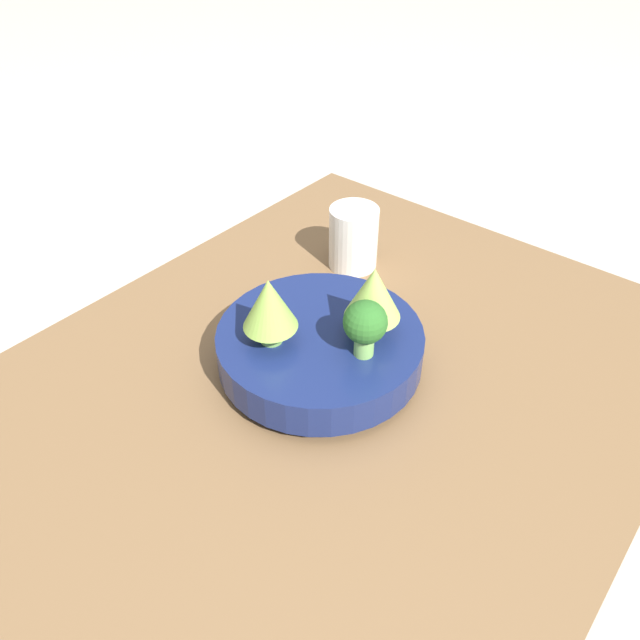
{
  "coord_description": "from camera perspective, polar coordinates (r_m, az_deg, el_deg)",
  "views": [
    {
      "loc": [
        -0.45,
        -0.36,
        0.62
      ],
      "look_at": [
        0.03,
        0.03,
        0.13
      ],
      "focal_mm": 35.0,
      "sensor_mm": 36.0,
      "label": 1
    }
  ],
  "objects": [
    {
      "name": "ground_plane",
      "position": [
        0.84,
        0.27,
        -8.24
      ],
      "size": [
        6.0,
        6.0,
        0.0
      ],
      "primitive_type": "plane",
      "color": "#ADA89E"
    },
    {
      "name": "table",
      "position": [
        0.83,
        0.27,
        -7.19
      ],
      "size": [
        0.99,
        0.77,
        0.04
      ],
      "color": "brown",
      "rests_on": "ground_plane"
    },
    {
      "name": "bowl",
      "position": [
        0.81,
        0.0,
        -2.5
      ],
      "size": [
        0.27,
        0.27,
        0.06
      ],
      "color": "navy",
      "rests_on": "table"
    },
    {
      "name": "romanesco_piece_far",
      "position": [
        0.75,
        -4.65,
        1.36
      ],
      "size": [
        0.07,
        0.07,
        0.09
      ],
      "color": "#6BA34C",
      "rests_on": "bowl"
    },
    {
      "name": "broccoli_floret_front",
      "position": [
        0.74,
        4.16,
        -0.41
      ],
      "size": [
        0.05,
        0.05,
        0.08
      ],
      "color": "#7AB256",
      "rests_on": "bowl"
    },
    {
      "name": "romanesco_piece_near",
      "position": [
        0.76,
        4.91,
        2.38
      ],
      "size": [
        0.07,
        0.07,
        0.1
      ],
      "color": "#609347",
      "rests_on": "bowl"
    },
    {
      "name": "cup",
      "position": [
        1.0,
        3.07,
        7.52
      ],
      "size": [
        0.08,
        0.08,
        0.1
      ],
      "color": "silver",
      "rests_on": "table"
    }
  ]
}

